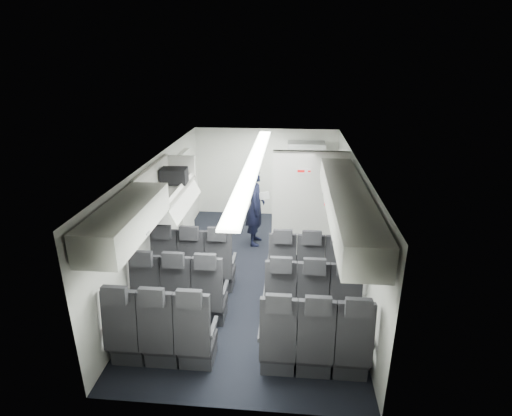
% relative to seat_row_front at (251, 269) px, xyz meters
% --- Properties ---
extents(cabin_shell, '(3.41, 6.01, 2.16)m').
position_rel_seat_row_front_xyz_m(cabin_shell, '(0.00, 0.53, 0.72)').
color(cabin_shell, black).
rests_on(cabin_shell, ground).
extents(seat_row_front, '(3.33, 0.56, 1.24)m').
position_rel_seat_row_front_xyz_m(seat_row_front, '(0.00, 0.00, 0.00)').
color(seat_row_front, black).
rests_on(seat_row_front, cabin_shell).
extents(seat_row_mid, '(3.33, 0.56, 1.24)m').
position_rel_seat_row_front_xyz_m(seat_row_mid, '(0.00, -0.90, 0.00)').
color(seat_row_mid, black).
rests_on(seat_row_mid, cabin_shell).
extents(seat_row_rear, '(3.33, 0.56, 1.24)m').
position_rel_seat_row_front_xyz_m(seat_row_rear, '(0.00, -1.80, 0.00)').
color(seat_row_rear, black).
rests_on(seat_row_rear, cabin_shell).
extents(overhead_bin_left_rear, '(0.53, 1.80, 0.40)m').
position_rel_seat_row_front_xyz_m(overhead_bin_left_rear, '(-1.40, -1.47, 1.46)').
color(overhead_bin_left_rear, white).
rests_on(overhead_bin_left_rear, cabin_shell).
extents(overhead_bin_left_front_open, '(0.64, 1.70, 0.72)m').
position_rel_seat_row_front_xyz_m(overhead_bin_left_front_open, '(-1.44, 0.28, 1.33)').
color(overhead_bin_left_front_open, '#9E9E93').
rests_on(overhead_bin_left_front_open, cabin_shell).
extents(overhead_bin_right_rear, '(0.53, 1.80, 0.40)m').
position_rel_seat_row_front_xyz_m(overhead_bin_right_rear, '(1.40, -1.47, 1.46)').
color(overhead_bin_right_rear, white).
rests_on(overhead_bin_right_rear, cabin_shell).
extents(overhead_bin_right_front, '(0.53, 1.70, 0.40)m').
position_rel_seat_row_front_xyz_m(overhead_bin_right_front, '(1.40, 0.28, 1.46)').
color(overhead_bin_right_front, white).
rests_on(overhead_bin_right_front, cabin_shell).
extents(bulkhead_partition, '(1.40, 0.15, 2.13)m').
position_rel_seat_row_front_xyz_m(bulkhead_partition, '(0.98, 1.33, 0.67)').
color(bulkhead_partition, silver).
rests_on(bulkhead_partition, cabin_shell).
extents(galley_unit, '(0.85, 0.52, 1.90)m').
position_rel_seat_row_front_xyz_m(galley_unit, '(0.95, 3.25, 0.55)').
color(galley_unit, '#939399').
rests_on(galley_unit, cabin_shell).
extents(boarding_door, '(0.12, 1.27, 1.86)m').
position_rel_seat_row_front_xyz_m(boarding_door, '(-1.64, 2.09, 0.55)').
color(boarding_door, silver).
rests_on(boarding_door, cabin_shell).
extents(flight_attendant, '(0.40, 0.60, 1.64)m').
position_rel_seat_row_front_xyz_m(flight_attendant, '(-0.10, 1.84, 0.42)').
color(flight_attendant, black).
rests_on(flight_attendant, ground).
extents(carry_on_bag, '(0.45, 0.33, 0.26)m').
position_rel_seat_row_front_xyz_m(carry_on_bag, '(-1.39, 0.60, 1.42)').
color(carry_on_bag, black).
rests_on(carry_on_bag, overhead_bin_left_front_open).
extents(papers, '(0.22, 0.08, 0.15)m').
position_rel_seat_row_front_xyz_m(papers, '(0.09, 1.79, 0.69)').
color(papers, white).
rests_on(papers, flight_attendant).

